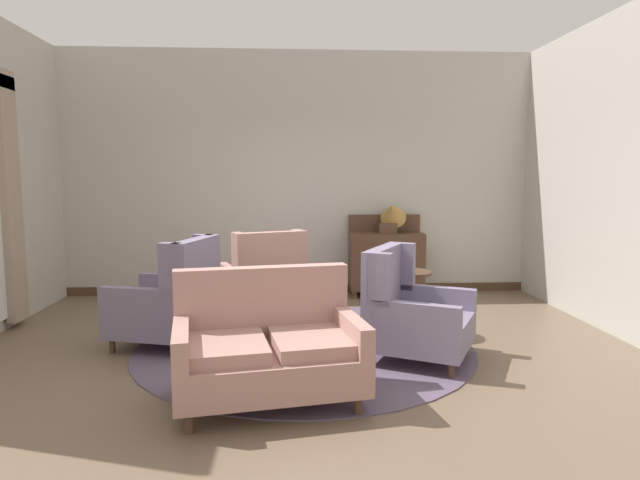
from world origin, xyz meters
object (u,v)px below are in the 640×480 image
Objects in this scene: coffee_table at (290,309)px; gramophone at (392,214)px; armchair_beside_settee at (411,313)px; sideboard at (386,260)px; settee at (268,348)px; armchair_far_left at (264,282)px; armchair_near_window at (171,302)px; porcelain_vase at (289,289)px; side_table at (409,297)px.

coffee_table is 2.62m from gramophone.
armchair_beside_settee is 2.62m from sideboard.
settee is 1.30× the size of armchair_far_left.
settee is 1.70m from armchair_near_window.
settee is at bearing 51.35° from armchair_near_window.
gramophone is (0.05, -0.09, 0.64)m from sideboard.
armchair_beside_settee is (1.11, -0.41, -0.15)m from porcelain_vase.
armchair_far_left is at bearing 154.38° from armchair_near_window.
porcelain_vase is at bearing -164.37° from side_table.
sideboard is (1.35, 2.20, -0.07)m from porcelain_vase.
settee reaches higher than side_table.
armchair_beside_settee reaches higher than coffee_table.
sideboard is at bearing 87.29° from side_table.
sideboard is at bearing 56.34° from settee.
settee is at bearing -97.36° from porcelain_vase.
coffee_table is 0.65× the size of settee.
side_table is (1.56, -0.74, -0.03)m from armchair_far_left.
gramophone reaches higher than settee.
gramophone is at bearing -61.48° from sideboard.
sideboard is at bearing 118.52° from gramophone.
gramophone reaches higher than armchair_near_window.
sideboard is 0.65m from gramophone.
side_table is (0.16, 0.77, -0.02)m from armchair_beside_settee.
gramophone reaches higher than porcelain_vase.
side_table is at bearing 15.63° from porcelain_vase.
armchair_near_window reaches higher than side_table.
armchair_near_window is 2.43m from side_table.
side_table is 1.85m from sideboard.
armchair_near_window reaches higher than settee.
sideboard is at bearing 145.30° from armchair_near_window.
coffee_table is 1.30m from side_table.
side_table is at bearing 133.67° from armchair_far_left.
armchair_near_window is at bearing 115.80° from settee.
armchair_far_left is at bearing 105.59° from coffee_table.
gramophone reaches higher than armchair_beside_settee.
armchair_near_window is 1.97× the size of gramophone.
armchair_far_left reaches higher than porcelain_vase.
armchair_beside_settee is at bearing 92.51° from armchair_near_window.
side_table is at bearing 16.35° from armchair_beside_settee.
side_table is at bearing 38.55° from settee.
settee reaches higher than coffee_table.
armchair_beside_settee is 2.32m from armchair_near_window.
settee is at bearing -114.89° from gramophone.
armchair_far_left is 1.98m from sideboard.
coffee_table is 0.21m from porcelain_vase.
coffee_table is at bearing 96.02° from armchair_beside_settee.
settee is 2.16m from side_table.
armchair_near_window is at bearing -174.26° from side_table.
sideboard reaches higher than settee.
armchair_beside_settee is 1.02× the size of sideboard.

